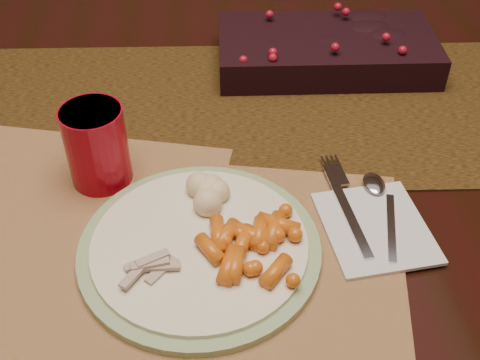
{
  "coord_description": "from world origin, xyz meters",
  "views": [
    {
      "loc": [
        -0.05,
        -0.8,
        1.29
      ],
      "look_at": [
        0.02,
        -0.26,
        0.8
      ],
      "focal_mm": 45.0,
      "sensor_mm": 36.0,
      "label": 1
    }
  ],
  "objects": [
    {
      "name": "floor",
      "position": [
        0.0,
        0.0,
        0.0
      ],
      "size": [
        5.0,
        5.0,
        0.0
      ],
      "primitive_type": "plane",
      "color": "black",
      "rests_on": "ground"
    },
    {
      "name": "dining_table",
      "position": [
        0.0,
        0.0,
        0.38
      ],
      "size": [
        1.8,
        1.0,
        0.75
      ],
      "primitive_type": "cube",
      "color": "black",
      "rests_on": "floor"
    },
    {
      "name": "table_runner",
      "position": [
        -0.05,
        -0.03,
        0.75
      ],
      "size": [
        1.89,
        0.54,
        0.0
      ],
      "primitive_type": "cube",
      "rotation": [
        0.0,
        0.0,
        -0.09
      ],
      "color": "black",
      "rests_on": "dining_table"
    },
    {
      "name": "centerpiece",
      "position": [
        0.2,
        0.07,
        0.79
      ],
      "size": [
        0.37,
        0.21,
        0.07
      ],
      "primitive_type": null,
      "rotation": [
        0.0,
        0.0,
        -0.08
      ],
      "color": "black",
      "rests_on": "table_runner"
    },
    {
      "name": "placemat_main",
      "position": [
        -0.03,
        -0.33,
        0.75
      ],
      "size": [
        0.52,
        0.43,
        0.0
      ],
      "primitive_type": "cube",
      "rotation": [
        0.0,
        0.0,
        -0.22
      ],
      "color": "#8D6241",
      "rests_on": "dining_table"
    },
    {
      "name": "placemat_second",
      "position": [
        -0.25,
        -0.24,
        0.75
      ],
      "size": [
        0.54,
        0.45,
        0.0
      ],
      "primitive_type": "cube",
      "rotation": [
        0.0,
        0.0,
        -0.27
      ],
      "color": "#895E3F",
      "rests_on": "dining_table"
    },
    {
      "name": "dinner_plate",
      "position": [
        -0.04,
        -0.32,
        0.76
      ],
      "size": [
        0.32,
        0.32,
        0.02
      ],
      "primitive_type": "cylinder",
      "rotation": [
        0.0,
        0.0,
        -0.12
      ],
      "color": "#F9EDCE",
      "rests_on": "placemat_main"
    },
    {
      "name": "baby_carrots",
      "position": [
        0.02,
        -0.35,
        0.78
      ],
      "size": [
        0.12,
        0.1,
        0.02
      ],
      "primitive_type": null,
      "rotation": [
        0.0,
        0.0,
        -0.07
      ],
      "color": "#CC5C12",
      "rests_on": "dinner_plate"
    },
    {
      "name": "mashed_potatoes",
      "position": [
        -0.02,
        -0.25,
        0.79
      ],
      "size": [
        0.07,
        0.06,
        0.04
      ],
      "primitive_type": null,
      "rotation": [
        0.0,
        0.0,
        -0.02
      ],
      "color": "#D3BE71",
      "rests_on": "dinner_plate"
    },
    {
      "name": "turkey_shreds",
      "position": [
        -0.1,
        -0.36,
        0.78
      ],
      "size": [
        0.07,
        0.06,
        0.01
      ],
      "primitive_type": null,
      "rotation": [
        0.0,
        0.0,
        0.09
      ],
      "color": "beige",
      "rests_on": "dinner_plate"
    },
    {
      "name": "napkin",
      "position": [
        0.18,
        -0.31,
        0.76
      ],
      "size": [
        0.13,
        0.15,
        0.0
      ],
      "primitive_type": "cube",
      "rotation": [
        0.0,
        0.0,
        0.08
      ],
      "color": "silver",
      "rests_on": "placemat_main"
    },
    {
      "name": "fork",
      "position": [
        0.15,
        -0.28,
        0.76
      ],
      "size": [
        0.04,
        0.17,
        0.0
      ],
      "primitive_type": null,
      "rotation": [
        0.0,
        0.0,
        0.08
      ],
      "color": "silver",
      "rests_on": "napkin"
    },
    {
      "name": "spoon",
      "position": [
        0.19,
        -0.29,
        0.76
      ],
      "size": [
        0.07,
        0.15,
        0.0
      ],
      "primitive_type": null,
      "rotation": [
        0.0,
        0.0,
        -0.27
      ],
      "color": "white",
      "rests_on": "napkin"
    },
    {
      "name": "red_cup",
      "position": [
        -0.16,
        -0.18,
        0.81
      ],
      "size": [
        0.09,
        0.09,
        0.11
      ],
      "primitive_type": "cylinder",
      "rotation": [
        0.0,
        0.0,
        -0.19
      ],
      "color": "#990414",
      "rests_on": "placemat_main"
    }
  ]
}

